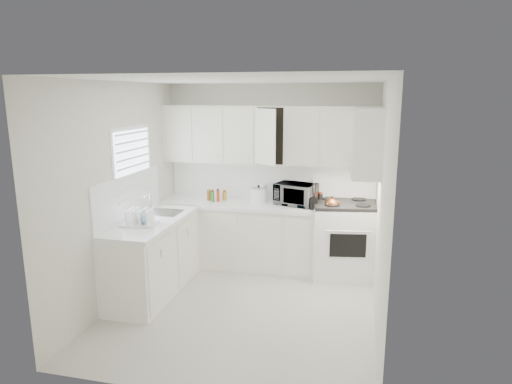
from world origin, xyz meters
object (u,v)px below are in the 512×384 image
(stove, at_px, (345,229))
(dish_rack, at_px, (139,216))
(tea_kettle, at_px, (332,203))
(rice_cooker, at_px, (259,194))
(utensil_crock, at_px, (314,196))
(microwave, at_px, (296,192))

(stove, relative_size, dish_rack, 3.32)
(tea_kettle, height_order, rice_cooker, rice_cooker)
(utensil_crock, bearing_deg, microwave, 143.04)
(microwave, relative_size, dish_rack, 1.35)
(stove, distance_m, tea_kettle, 0.46)
(stove, distance_m, dish_rack, 2.71)
(microwave, xyz_separation_m, rice_cooker, (-0.54, 0.05, -0.06))
(rice_cooker, height_order, dish_rack, rice_cooker)
(microwave, height_order, rice_cooker, microwave)
(dish_rack, bearing_deg, rice_cooker, 44.91)
(utensil_crock, bearing_deg, tea_kettle, -6.78)
(stove, distance_m, microwave, 0.84)
(stove, xyz_separation_m, dish_rack, (-2.33, -1.33, 0.40))
(utensil_crock, bearing_deg, stove, 17.42)
(rice_cooker, bearing_deg, tea_kettle, -10.08)
(tea_kettle, bearing_deg, stove, 58.91)
(tea_kettle, distance_m, microwave, 0.57)
(tea_kettle, xyz_separation_m, microwave, (-0.51, 0.23, 0.08))
(rice_cooker, bearing_deg, microwave, -0.06)
(stove, xyz_separation_m, rice_cooker, (-1.23, 0.12, 0.41))
(stove, bearing_deg, microwave, 164.78)
(tea_kettle, height_order, utensil_crock, utensil_crock)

